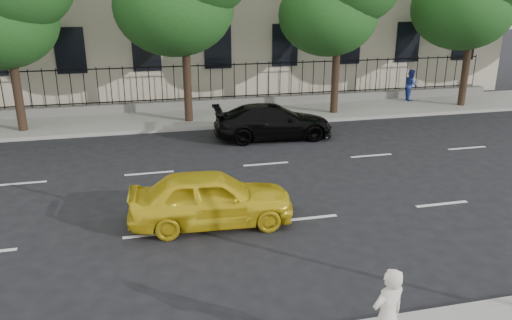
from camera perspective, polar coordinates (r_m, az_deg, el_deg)
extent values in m
plane|color=black|center=(11.39, 10.19, -11.86)|extent=(120.00, 120.00, 0.00)
cube|color=gray|center=(23.96, -3.08, 5.09)|extent=(60.00, 4.00, 0.15)
cube|color=slate|center=(25.54, -3.80, 6.57)|extent=(30.00, 0.50, 0.40)
cube|color=black|center=(25.47, -3.81, 7.23)|extent=(28.80, 0.05, 0.05)
cube|color=black|center=(25.20, -3.89, 10.79)|extent=(28.80, 0.05, 0.05)
cylinder|color=#382619|center=(23.00, -25.54, 6.69)|extent=(0.36, 0.36, 2.97)
cylinder|color=#382619|center=(22.56, -7.84, 8.59)|extent=(0.36, 0.36, 3.32)
ellipsoid|color=#214B19|center=(22.48, -9.37, 16.91)|extent=(5.13, 5.13, 4.21)
cylinder|color=#382619|center=(24.27, 9.03, 8.96)|extent=(0.36, 0.36, 3.08)
ellipsoid|color=#214B19|center=(24.08, 8.21, 16.07)|extent=(4.56, 4.56, 3.74)
cylinder|color=#382619|center=(27.67, 22.76, 9.09)|extent=(0.36, 0.36, 3.22)
ellipsoid|color=#214B19|center=(27.41, 22.55, 15.74)|extent=(4.94, 4.94, 4.06)
imported|color=yellow|center=(12.86, -5.14, -4.34)|extent=(4.29, 1.94, 1.43)
imported|color=black|center=(20.34, 1.97, 4.43)|extent=(4.92, 2.20, 1.40)
imported|color=silver|center=(8.34, 14.77, -16.88)|extent=(0.68, 0.54, 1.66)
imported|color=#243A96|center=(28.11, 17.27, 8.19)|extent=(0.78, 0.91, 1.64)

